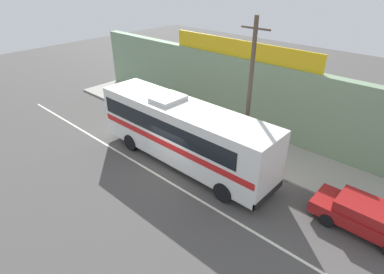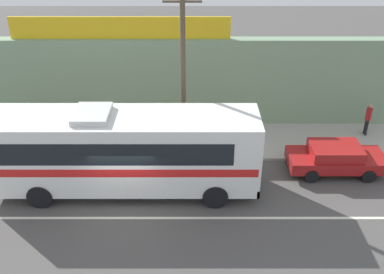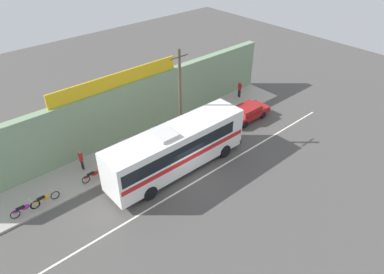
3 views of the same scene
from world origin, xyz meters
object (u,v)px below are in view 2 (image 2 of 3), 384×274
Objects in this scene: intercity_bus at (122,148)px; motorcycle_orange at (26,144)px; utility_pole at (184,76)px; pedestrian_far_left at (369,117)px; parked_car at (337,158)px; motorcycle_black at (51,145)px; pedestrian_by_curb at (33,119)px.

motorcycle_orange is (-5.21, 2.94, -1.50)m from intercity_bus.
utility_pole is at bearing -2.99° from motorcycle_orange.
intercity_bus is at bearing -158.75° from pedestrian_far_left.
utility_pole reaches higher than parked_car.
motorcycle_black is at bearing 173.99° from parked_car.
parked_car is 4.17m from pedestrian_far_left.
intercity_bus is at bearing -171.67° from parked_car.
utility_pole is at bearing -167.35° from pedestrian_far_left.
utility_pole is (-6.93, 1.15, 3.49)m from parked_car.
pedestrian_far_left is at bearing 5.71° from motorcycle_orange.
parked_car is at bearing -6.06° from motorcycle_orange.
parked_car is 15.08m from pedestrian_by_curb.
pedestrian_by_curb reaches higher than parked_car.
motorcycle_black is at bearing 177.71° from utility_pole.
pedestrian_far_left is at bearing 52.30° from parked_car.
intercity_bus is at bearing -29.45° from motorcycle_orange.
parked_car is at bearing 8.33° from intercity_bus.
utility_pole is 10.18m from pedestrian_far_left.
intercity_bus is 6.78× the size of pedestrian_by_curb.
parked_car is 2.26× the size of motorcycle_black.
pedestrian_far_left reaches higher than pedestrian_by_curb.
intercity_bus is 6.17m from motorcycle_orange.
intercity_bus is 12.90m from pedestrian_far_left.
utility_pole is (2.53, 2.54, 2.16)m from intercity_bus.
pedestrian_by_curb is (-7.80, 2.02, -3.13)m from utility_pole.
pedestrian_by_curb is at bearing 126.75° from motorcycle_black.
parked_car is (9.46, 1.39, -1.33)m from intercity_bus.
utility_pole is 4.80× the size of pedestrian_by_curb.
pedestrian_far_left is (17.27, 0.11, 0.07)m from pedestrian_by_curb.
parked_car is 2.64× the size of pedestrian_by_curb.
utility_pole reaches higher than motorcycle_orange.
motorcycle_orange is at bearing 177.01° from utility_pole.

